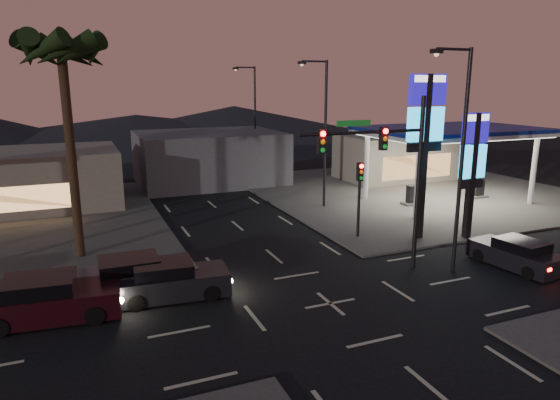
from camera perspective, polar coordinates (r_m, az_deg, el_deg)
name	(u,v)px	position (r m, az deg, el deg)	size (l,w,h in m)	color
ground	(330,304)	(20.30, 5.77, -11.70)	(140.00, 140.00, 0.00)	black
corner_lot_ne	(412,191)	(41.52, 14.81, 1.01)	(24.00, 24.00, 0.12)	#47443F
gas_station	(451,133)	(37.72, 18.95, 7.28)	(12.20, 8.20, 5.47)	silver
convenience_store	(397,157)	(46.31, 13.19, 4.78)	(10.00, 6.00, 4.00)	#726B5B
pylon_sign_tall	(425,124)	(27.84, 16.29, 8.30)	(2.20, 0.35, 9.00)	black
pylon_sign_short	(473,157)	(28.92, 21.19, 4.64)	(1.60, 0.35, 7.00)	black
traffic_signal_mast	(387,161)	(22.34, 12.18, 4.42)	(6.10, 0.39, 8.00)	black
pedestal_signal	(360,187)	(27.80, 9.09, 1.42)	(0.32, 0.39, 4.30)	black
streetlight_near	(459,149)	(23.40, 19.79, 5.54)	(2.14, 0.25, 10.00)	black
streetlight_mid	(323,126)	(34.08, 4.90, 8.45)	(2.14, 0.25, 10.00)	black
streetlight_far	(253,114)	(46.92, -3.10, 9.78)	(2.14, 0.25, 10.00)	black
palm_a	(62,63)	(25.65, -23.62, 14.16)	(4.41, 4.41, 10.86)	black
building_far_mid	(209,158)	(43.97, -8.08, 4.83)	(12.00, 9.00, 4.40)	#4C4C51
hill_right	(234,122)	(80.02, -5.26, 8.86)	(50.00, 50.00, 5.00)	black
hill_center	(137,129)	(76.93, -16.07, 7.86)	(60.00, 60.00, 4.00)	black
car_lane_a_front	(170,281)	(20.97, -12.48, -9.00)	(4.83, 2.30, 1.53)	black
car_lane_a_mid	(48,300)	(20.53, -24.98, -10.30)	(5.22, 2.54, 1.65)	black
car_lane_b_front	(136,276)	(21.70, -16.13, -8.40)	(4.85, 2.07, 1.57)	#5E5E60
suv_station	(516,254)	(26.17, 25.39, -5.62)	(2.22, 4.39, 1.41)	black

